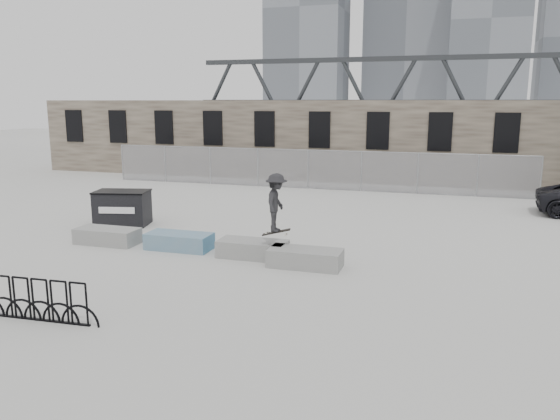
% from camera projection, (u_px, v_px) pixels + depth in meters
% --- Properties ---
extents(ground, '(120.00, 120.00, 0.00)m').
position_uv_depth(ground, '(206.00, 250.00, 16.60)').
color(ground, beige).
rests_on(ground, ground).
extents(stone_wall, '(36.00, 2.58, 4.50)m').
position_uv_depth(stone_wall, '(324.00, 140.00, 31.37)').
color(stone_wall, brown).
rests_on(stone_wall, ground).
extents(chainlink_fence, '(22.06, 0.06, 2.02)m').
position_uv_depth(chainlink_fence, '(308.00, 169.00, 28.10)').
color(chainlink_fence, gray).
rests_on(chainlink_fence, ground).
extents(planter_far_left, '(2.00, 0.90, 0.50)m').
position_uv_depth(planter_far_left, '(107.00, 235.00, 17.35)').
color(planter_far_left, gray).
rests_on(planter_far_left, ground).
extents(planter_center_left, '(2.00, 0.90, 0.50)m').
position_uv_depth(planter_center_left, '(179.00, 241.00, 16.70)').
color(planter_center_left, teal).
rests_on(planter_center_left, ground).
extents(planter_center_right, '(2.00, 0.90, 0.50)m').
position_uv_depth(planter_center_right, '(253.00, 248.00, 15.84)').
color(planter_center_right, gray).
rests_on(planter_center_right, ground).
extents(planter_offset, '(2.00, 0.90, 0.50)m').
position_uv_depth(planter_offset, '(305.00, 257.00, 14.91)').
color(planter_offset, gray).
rests_on(planter_offset, ground).
extents(dumpster, '(2.13, 1.56, 1.26)m').
position_uv_depth(dumpster, '(122.00, 208.00, 19.93)').
color(dumpster, black).
rests_on(dumpster, ground).
extents(bike_rack, '(3.14, 0.20, 0.90)m').
position_uv_depth(bike_rack, '(31.00, 300.00, 11.26)').
color(bike_rack, black).
rests_on(bike_rack, ground).
extents(skyline_towers, '(58.00, 28.00, 48.00)m').
position_uv_depth(skyline_towers, '(413.00, 11.00, 100.67)').
color(skyline_towers, slate).
rests_on(skyline_towers, ground).
extents(truss_bridge, '(70.00, 3.00, 9.80)m').
position_uv_depth(truss_bridge, '(479.00, 104.00, 64.41)').
color(truss_bridge, '#2D3033').
rests_on(truss_bridge, ground).
extents(skateboarder, '(0.81, 1.09, 1.76)m').
position_uv_depth(skateboarder, '(276.00, 203.00, 15.06)').
color(skateboarder, black).
rests_on(skateboarder, ground).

